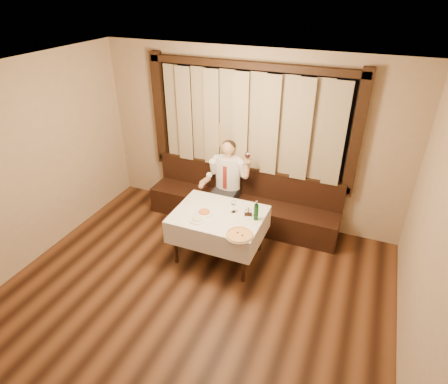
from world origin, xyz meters
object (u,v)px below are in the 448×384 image
at_px(pasta_red, 204,211).
at_px(green_bottle, 256,212).
at_px(pasta_cream, 197,218).
at_px(pizza, 239,235).
at_px(banquette, 243,205).
at_px(dining_table, 219,220).
at_px(seated_man, 227,177).
at_px(cruet_caddy, 248,213).

xyz_separation_m(pasta_red, green_bottle, (0.72, 0.13, 0.09)).
bearing_deg(pasta_cream, pizza, -9.99).
bearing_deg(banquette, dining_table, -90.00).
xyz_separation_m(dining_table, seated_man, (-0.26, 0.93, 0.18)).
bearing_deg(green_bottle, cruet_caddy, 156.89).
bearing_deg(dining_table, green_bottle, 6.43).
relative_size(banquette, pasta_red, 12.04).
height_order(dining_table, pasta_cream, pasta_cream).
height_order(dining_table, pasta_red, pasta_red).
relative_size(banquette, pasta_cream, 13.90).
height_order(banquette, pizza, banquette).
relative_size(dining_table, pasta_red, 4.78).
relative_size(banquette, dining_table, 2.52).
distance_m(banquette, pasta_red, 1.21).
bearing_deg(cruet_caddy, pasta_cream, -165.84).
xyz_separation_m(banquette, dining_table, (0.00, -1.02, 0.34)).
bearing_deg(banquette, seated_man, -160.74).
relative_size(pasta_cream, seated_man, 0.16).
bearing_deg(pizza, pasta_red, 154.20).
height_order(green_bottle, cruet_caddy, green_bottle).
relative_size(banquette, pizza, 8.70).
xyz_separation_m(banquette, cruet_caddy, (0.40, -0.91, 0.49)).
height_order(pasta_cream, seated_man, seated_man).
height_order(pasta_cream, cruet_caddy, cruet_caddy).
xyz_separation_m(pizza, green_bottle, (0.08, 0.44, 0.11)).
relative_size(pasta_red, pasta_cream, 1.15).
bearing_deg(banquette, pizza, -72.09).
height_order(pasta_red, seated_man, seated_man).
relative_size(pasta_red, cruet_caddy, 2.25).
height_order(pizza, green_bottle, green_bottle).
height_order(pasta_red, green_bottle, green_bottle).
distance_m(banquette, cruet_caddy, 1.11).
bearing_deg(pasta_red, pasta_cream, -94.43).
height_order(dining_table, seated_man, seated_man).
distance_m(banquette, green_bottle, 1.24).
bearing_deg(pizza, cruet_caddy, 96.15).
xyz_separation_m(dining_table, pasta_cream, (-0.21, -0.26, 0.14)).
relative_size(pizza, seated_man, 0.26).
relative_size(pizza, pasta_cream, 1.60).
relative_size(dining_table, seated_man, 0.89).
distance_m(green_bottle, seated_man, 1.18).
distance_m(dining_table, seated_man, 0.98).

